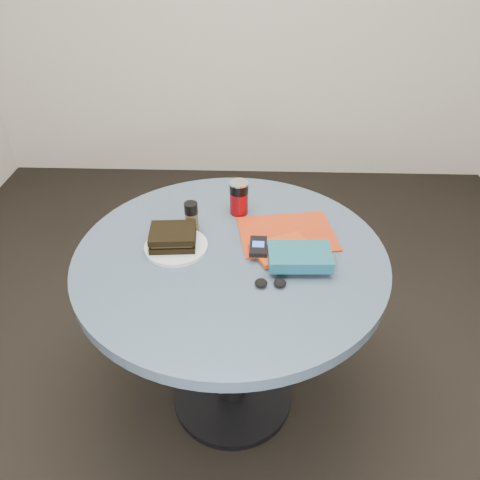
{
  "coord_description": "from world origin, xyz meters",
  "views": [
    {
      "loc": [
        0.07,
        -1.18,
        1.66
      ],
      "look_at": [
        0.03,
        0.0,
        0.8
      ],
      "focal_mm": 35.0,
      "sensor_mm": 36.0,
      "label": 1
    }
  ],
  "objects_px": {
    "plate": "(176,247)",
    "red_book": "(282,249)",
    "sandwich": "(173,237)",
    "headphones": "(270,283)",
    "pepper_grinder": "(191,216)",
    "mp3_player": "(258,246)",
    "magazine": "(287,234)",
    "novel": "(300,257)",
    "table": "(231,291)",
    "soda_can": "(239,198)"
  },
  "relations": [
    {
      "from": "soda_can",
      "to": "mp3_player",
      "type": "height_order",
      "value": "soda_can"
    },
    {
      "from": "mp3_player",
      "to": "magazine",
      "type": "bearing_deg",
      "value": 48.52
    },
    {
      "from": "red_book",
      "to": "headphones",
      "type": "bearing_deg",
      "value": -130.11
    },
    {
      "from": "magazine",
      "to": "table",
      "type": "bearing_deg",
      "value": -159.36
    },
    {
      "from": "novel",
      "to": "mp3_player",
      "type": "relative_size",
      "value": 1.96
    },
    {
      "from": "sandwich",
      "to": "red_book",
      "type": "xyz_separation_m",
      "value": [
        0.35,
        -0.02,
        -0.03
      ]
    },
    {
      "from": "table",
      "to": "plate",
      "type": "distance_m",
      "value": 0.25
    },
    {
      "from": "red_book",
      "to": "mp3_player",
      "type": "height_order",
      "value": "mp3_player"
    },
    {
      "from": "plate",
      "to": "headphones",
      "type": "relative_size",
      "value": 2.17
    },
    {
      "from": "table",
      "to": "novel",
      "type": "relative_size",
      "value": 5.26
    },
    {
      "from": "plate",
      "to": "soda_can",
      "type": "relative_size",
      "value": 1.64
    },
    {
      "from": "plate",
      "to": "magazine",
      "type": "bearing_deg",
      "value": 14.04
    },
    {
      "from": "sandwich",
      "to": "soda_can",
      "type": "height_order",
      "value": "soda_can"
    },
    {
      "from": "magazine",
      "to": "soda_can",
      "type": "bearing_deg",
      "value": 132.57
    },
    {
      "from": "red_book",
      "to": "headphones",
      "type": "xyz_separation_m",
      "value": [
        -0.04,
        -0.16,
        -0.0
      ]
    },
    {
      "from": "table",
      "to": "soda_can",
      "type": "bearing_deg",
      "value": 85.6
    },
    {
      "from": "table",
      "to": "sandwich",
      "type": "xyz_separation_m",
      "value": [
        -0.19,
        0.02,
        0.2
      ]
    },
    {
      "from": "sandwich",
      "to": "plate",
      "type": "bearing_deg",
      "value": -41.86
    },
    {
      "from": "soda_can",
      "to": "novel",
      "type": "bearing_deg",
      "value": -57.1
    },
    {
      "from": "magazine",
      "to": "headphones",
      "type": "distance_m",
      "value": 0.27
    },
    {
      "from": "red_book",
      "to": "table",
      "type": "bearing_deg",
      "value": 155.9
    },
    {
      "from": "table",
      "to": "pepper_grinder",
      "type": "height_order",
      "value": "pepper_grinder"
    },
    {
      "from": "soda_can",
      "to": "red_book",
      "type": "xyz_separation_m",
      "value": [
        0.15,
        -0.23,
        -0.05
      ]
    },
    {
      "from": "sandwich",
      "to": "headphones",
      "type": "relative_size",
      "value": 1.63
    },
    {
      "from": "sandwich",
      "to": "table",
      "type": "bearing_deg",
      "value": -7.62
    },
    {
      "from": "novel",
      "to": "mp3_player",
      "type": "height_order",
      "value": "novel"
    },
    {
      "from": "plate",
      "to": "pepper_grinder",
      "type": "relative_size",
      "value": 1.96
    },
    {
      "from": "table",
      "to": "red_book",
      "type": "bearing_deg",
      "value": 2.07
    },
    {
      "from": "pepper_grinder",
      "to": "mp3_player",
      "type": "relative_size",
      "value": 1.07
    },
    {
      "from": "pepper_grinder",
      "to": "novel",
      "type": "bearing_deg",
      "value": -28.45
    },
    {
      "from": "soda_can",
      "to": "magazine",
      "type": "xyz_separation_m",
      "value": [
        0.17,
        -0.13,
        -0.06
      ]
    },
    {
      "from": "sandwich",
      "to": "headphones",
      "type": "xyz_separation_m",
      "value": [
        0.31,
        -0.18,
        -0.03
      ]
    },
    {
      "from": "magazine",
      "to": "red_book",
      "type": "bearing_deg",
      "value": -110.88
    },
    {
      "from": "red_book",
      "to": "sandwich",
      "type": "bearing_deg",
      "value": 150.73
    },
    {
      "from": "red_book",
      "to": "mp3_player",
      "type": "relative_size",
      "value": 1.88
    },
    {
      "from": "red_book",
      "to": "novel",
      "type": "distance_m",
      "value": 0.09
    },
    {
      "from": "plate",
      "to": "red_book",
      "type": "distance_m",
      "value": 0.34
    },
    {
      "from": "table",
      "to": "pepper_grinder",
      "type": "distance_m",
      "value": 0.29
    },
    {
      "from": "pepper_grinder",
      "to": "headphones",
      "type": "distance_m",
      "value": 0.39
    },
    {
      "from": "magazine",
      "to": "plate",
      "type": "bearing_deg",
      "value": -175.43
    },
    {
      "from": "sandwich",
      "to": "pepper_grinder",
      "type": "height_order",
      "value": "pepper_grinder"
    },
    {
      "from": "table",
      "to": "magazine",
      "type": "xyz_separation_m",
      "value": [
        0.18,
        0.11,
        0.17
      ]
    },
    {
      "from": "sandwich",
      "to": "magazine",
      "type": "distance_m",
      "value": 0.38
    },
    {
      "from": "sandwich",
      "to": "soda_can",
      "type": "bearing_deg",
      "value": 46.01
    },
    {
      "from": "headphones",
      "to": "plate",
      "type": "bearing_deg",
      "value": 150.19
    },
    {
      "from": "soda_can",
      "to": "red_book",
      "type": "height_order",
      "value": "soda_can"
    },
    {
      "from": "magazine",
      "to": "headphones",
      "type": "relative_size",
      "value": 3.35
    },
    {
      "from": "plate",
      "to": "mp3_player",
      "type": "bearing_deg",
      "value": -4.13
    },
    {
      "from": "novel",
      "to": "red_book",
      "type": "bearing_deg",
      "value": 122.96
    },
    {
      "from": "headphones",
      "to": "table",
      "type": "bearing_deg",
      "value": 128.51
    }
  ]
}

